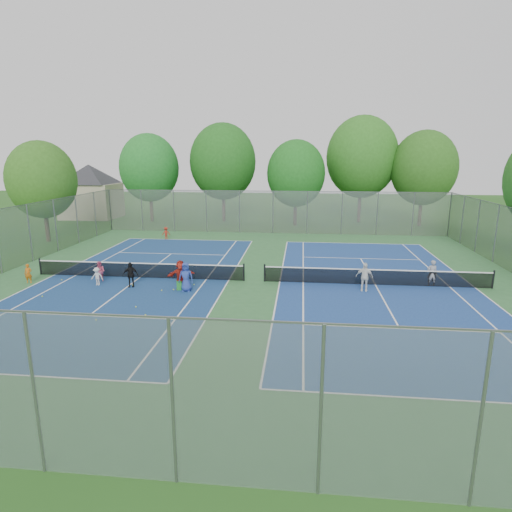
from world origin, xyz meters
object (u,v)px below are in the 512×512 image
at_px(net_left, 139,270).
at_px(ball_crate, 173,274).
at_px(net_right, 376,277).
at_px(ball_hopper, 179,285).
at_px(instructor, 432,273).

bearing_deg(net_left, ball_crate, 16.27).
bearing_deg(net_right, net_left, 180.00).
distance_m(net_left, ball_hopper, 3.70).
distance_m(net_left, instructor, 17.10).
bearing_deg(instructor, net_right, 1.22).
xyz_separation_m(net_right, ball_hopper, (-10.95, -2.09, -0.19)).
relative_size(net_right, instructor, 8.41).
bearing_deg(net_left, net_right, 0.00).
bearing_deg(net_right, ball_hopper, -169.20).
bearing_deg(ball_hopper, net_right, 10.80).
bearing_deg(ball_hopper, ball_crate, 114.01).
bearing_deg(ball_crate, instructor, -1.71).
bearing_deg(ball_crate, net_left, -163.73).
distance_m(ball_crate, instructor, 15.24).
distance_m(ball_crate, ball_hopper, 2.89).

